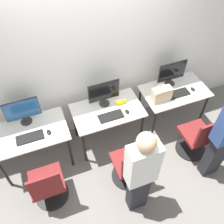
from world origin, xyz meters
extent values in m
plane|color=slate|center=(0.00, 0.00, 0.00)|extent=(20.00, 20.00, 0.00)
cube|color=silver|center=(0.00, 0.76, 1.40)|extent=(12.00, 0.05, 2.80)
cube|color=silver|center=(-1.16, 0.32, 0.73)|extent=(1.04, 0.64, 0.02)
cylinder|color=black|center=(-1.63, 0.05, 0.36)|extent=(0.04, 0.04, 0.72)
cylinder|color=black|center=(-0.68, 0.05, 0.36)|extent=(0.04, 0.04, 0.72)
cylinder|color=black|center=(-1.63, 0.59, 0.36)|extent=(0.04, 0.04, 0.72)
cylinder|color=black|center=(-0.68, 0.59, 0.36)|extent=(0.04, 0.04, 0.72)
cylinder|color=#2D2D2D|center=(-1.16, 0.52, 0.75)|extent=(0.16, 0.16, 0.01)
cylinder|color=#2D2D2D|center=(-1.16, 0.52, 0.80)|extent=(0.04, 0.04, 0.09)
cube|color=#2D2D2D|center=(-1.16, 0.52, 1.00)|extent=(0.48, 0.01, 0.33)
cube|color=navy|center=(-1.16, 0.52, 1.00)|extent=(0.45, 0.01, 0.31)
cube|color=black|center=(-1.16, 0.21, 0.75)|extent=(0.37, 0.17, 0.02)
ellipsoid|color=black|center=(-0.90, 0.21, 0.76)|extent=(0.06, 0.09, 0.03)
cylinder|color=black|center=(-1.10, -0.32, 0.01)|extent=(0.48, 0.48, 0.03)
cylinder|color=black|center=(-1.10, -0.32, 0.22)|extent=(0.04, 0.04, 0.37)
cube|color=maroon|center=(-1.10, -0.32, 0.43)|extent=(0.44, 0.44, 0.05)
cube|color=maroon|center=(-1.10, -0.52, 0.67)|extent=(0.40, 0.04, 0.44)
cube|color=silver|center=(0.00, 0.32, 0.73)|extent=(1.04, 0.64, 0.02)
cylinder|color=black|center=(-0.47, 0.05, 0.36)|extent=(0.04, 0.04, 0.72)
cylinder|color=black|center=(0.47, 0.05, 0.36)|extent=(0.04, 0.04, 0.72)
cylinder|color=black|center=(-0.47, 0.59, 0.36)|extent=(0.04, 0.04, 0.72)
cylinder|color=black|center=(0.47, 0.59, 0.36)|extent=(0.04, 0.04, 0.72)
cylinder|color=#2D2D2D|center=(0.00, 0.45, 0.75)|extent=(0.16, 0.16, 0.01)
cylinder|color=#2D2D2D|center=(0.00, 0.45, 0.80)|extent=(0.04, 0.04, 0.09)
cube|color=#2D2D2D|center=(0.00, 0.46, 1.00)|extent=(0.48, 0.01, 0.33)
cube|color=black|center=(0.00, 0.45, 1.00)|extent=(0.45, 0.01, 0.31)
cube|color=black|center=(0.00, 0.17, 0.75)|extent=(0.37, 0.17, 0.02)
ellipsoid|color=black|center=(0.25, 0.17, 0.76)|extent=(0.06, 0.09, 0.03)
cylinder|color=black|center=(0.03, -0.43, 0.01)|extent=(0.48, 0.48, 0.03)
cylinder|color=black|center=(0.03, -0.43, 0.22)|extent=(0.04, 0.04, 0.37)
cube|color=maroon|center=(0.03, -0.43, 0.43)|extent=(0.44, 0.44, 0.05)
cube|color=maroon|center=(0.03, -0.64, 0.67)|extent=(0.40, 0.04, 0.44)
cube|color=#232328|center=(-0.02, -0.85, 0.37)|extent=(0.25, 0.16, 0.74)
cube|color=white|center=(-0.02, -0.85, 1.07)|extent=(0.36, 0.20, 0.65)
sphere|color=tan|center=(-0.02, -0.85, 1.50)|extent=(0.21, 0.21, 0.21)
cube|color=silver|center=(1.16, 0.32, 0.73)|extent=(1.04, 0.64, 0.02)
cylinder|color=black|center=(0.68, 0.05, 0.36)|extent=(0.04, 0.04, 0.72)
cylinder|color=black|center=(1.63, 0.05, 0.36)|extent=(0.04, 0.04, 0.72)
cylinder|color=black|center=(0.68, 0.59, 0.36)|extent=(0.04, 0.04, 0.72)
cylinder|color=black|center=(1.63, 0.59, 0.36)|extent=(0.04, 0.04, 0.72)
cylinder|color=#2D2D2D|center=(1.16, 0.49, 0.75)|extent=(0.16, 0.16, 0.01)
cylinder|color=#2D2D2D|center=(1.16, 0.49, 0.80)|extent=(0.04, 0.04, 0.09)
cube|color=#2D2D2D|center=(1.16, 0.50, 1.00)|extent=(0.48, 0.01, 0.33)
cube|color=black|center=(1.16, 0.49, 1.00)|extent=(0.45, 0.01, 0.31)
cube|color=black|center=(1.16, 0.23, 0.75)|extent=(0.37, 0.17, 0.02)
ellipsoid|color=black|center=(1.43, 0.23, 0.76)|extent=(0.06, 0.09, 0.03)
cylinder|color=black|center=(1.20, -0.36, 0.01)|extent=(0.48, 0.48, 0.03)
cylinder|color=black|center=(1.20, -0.36, 0.22)|extent=(0.04, 0.04, 0.37)
cube|color=maroon|center=(1.20, -0.36, 0.43)|extent=(0.44, 0.44, 0.05)
cube|color=maroon|center=(1.20, -0.56, 0.67)|extent=(0.40, 0.04, 0.44)
cube|color=#232328|center=(1.22, -0.78, 0.41)|extent=(0.25, 0.16, 0.83)
cube|color=tan|center=(0.84, 0.22, 0.85)|extent=(0.30, 0.14, 0.22)
torus|color=tan|center=(0.84, 0.22, 0.98)|extent=(0.18, 0.18, 0.01)
cube|color=yellow|center=(0.23, 0.35, 0.78)|extent=(0.16, 0.03, 0.08)
camera|label=1|loc=(-0.83, -2.02, 3.50)|focal=40.00mm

